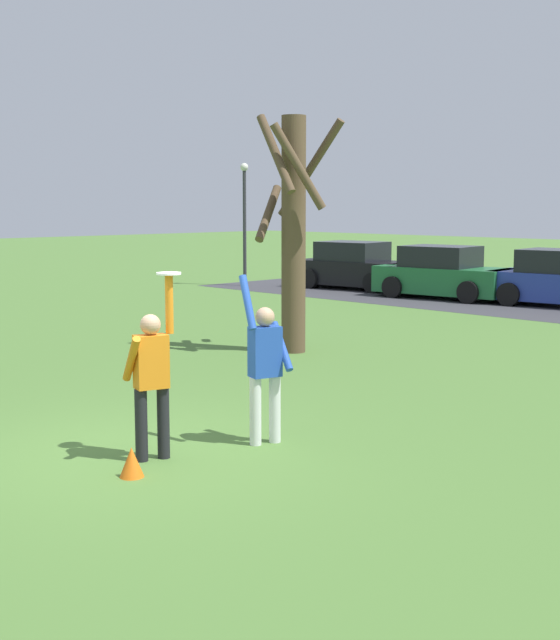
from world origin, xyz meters
The scene contains 9 objects.
ground_plane centered at (0.00, 0.00, 0.00)m, with size 120.00×120.00×0.00m, color #4C7533.
person_catcher centered at (0.31, 0.01, 0.98)m, with size 0.48×0.59×2.08m.
person_defender centered at (0.73, 1.36, 0.98)m, with size 0.55×0.63×2.04m.
frisbee_disc centered at (0.38, 0.22, 2.09)m, with size 0.28×0.28×0.02m, color white.
parked_car_black centered at (-11.05, 16.83, 0.73)m, with size 4.28×2.40×1.59m.
parked_car_green centered at (-7.21, 16.47, 0.73)m, with size 4.28×2.40×1.59m.
bare_tree_tall centered at (-3.61, 6.25, 2.44)m, with size 1.64×1.67×4.53m.
lamppost_by_lot centered at (-14.44, 14.87, 2.59)m, with size 0.28×0.28×4.26m.
field_cone_orange centered at (0.67, -0.53, 0.16)m, with size 0.26×0.26×0.32m, color orange.
Camera 1 is at (8.05, -5.64, 2.86)m, focal length 48.70 mm.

